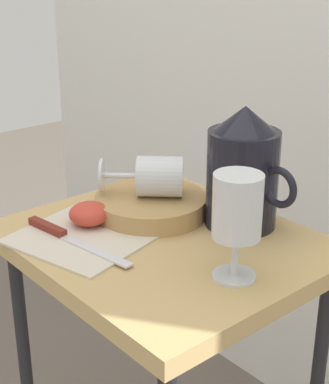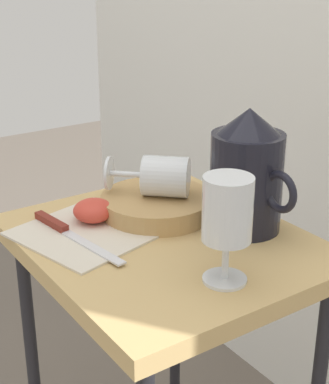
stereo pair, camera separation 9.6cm
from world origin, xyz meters
TOP-DOWN VIEW (x-y plane):
  - table at (0.00, 0.00)m, footprint 0.49×0.42m
  - linen_napkin at (-0.09, -0.09)m, footprint 0.25×0.25m
  - basket_tray at (-0.09, 0.04)m, footprint 0.20×0.20m
  - pitcher at (0.05, 0.13)m, footprint 0.17×0.12m
  - wine_glass_upright at (0.16, -0.01)m, footprint 0.07×0.07m
  - wine_glass_tipped_near at (-0.08, 0.05)m, footprint 0.15×0.15m
  - apple_half_left at (-0.12, -0.07)m, footprint 0.07×0.07m
  - knife at (-0.10, -0.13)m, footprint 0.23×0.05m

SIDE VIEW (x-z plane):
  - table at x=0.00m, z-range 0.26..0.96m
  - linen_napkin at x=-0.09m, z-range 0.70..0.70m
  - knife at x=-0.10m, z-range 0.70..0.71m
  - basket_tray at x=-0.09m, z-range 0.70..0.73m
  - apple_half_left at x=-0.12m, z-range 0.70..0.74m
  - wine_glass_tipped_near at x=-0.08m, z-range 0.73..0.80m
  - pitcher at x=0.05m, z-range 0.68..0.89m
  - wine_glass_upright at x=0.16m, z-range 0.72..0.88m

